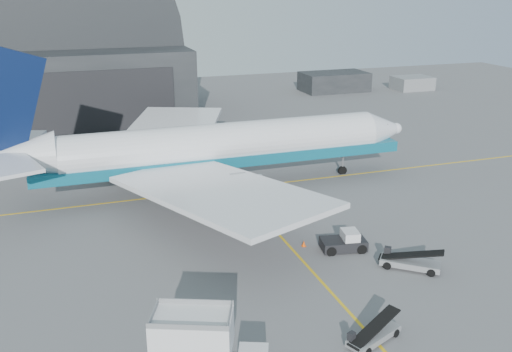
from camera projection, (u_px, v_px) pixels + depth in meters
name	position (u px, v px, depth m)	size (l,w,h in m)	color
ground	(307.00, 266.00, 47.58)	(200.00, 200.00, 0.00)	#565659
taxi_lines	(258.00, 211.00, 58.91)	(80.00, 42.12, 0.02)	gold
hangar	(33.00, 63.00, 95.89)	(50.00, 28.30, 28.00)	black
distant_bldg_a	(334.00, 91.00, 123.69)	(14.00, 8.00, 4.00)	black
distant_bldg_b	(412.00, 89.00, 125.32)	(8.00, 6.00, 2.80)	gray
airliner	(207.00, 148.00, 63.49)	(49.84, 48.33, 17.49)	white
catering_truck	(203.00, 352.00, 32.59)	(7.32, 4.94, 4.73)	gray
pushback_tug	(345.00, 242.00, 50.25)	(4.23, 2.90, 1.81)	black
belt_loader_a	(373.00, 335.00, 37.38)	(4.45, 2.94, 1.69)	gray
belt_loader_b	(410.00, 262.00, 46.94)	(4.75, 4.32, 1.95)	gray
traffic_cone	(304.00, 244.00, 50.98)	(0.37, 0.37, 0.54)	#EC4A07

